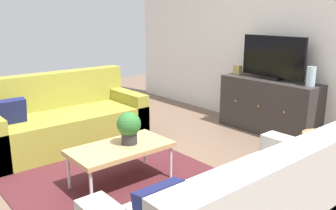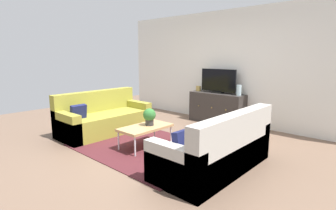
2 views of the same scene
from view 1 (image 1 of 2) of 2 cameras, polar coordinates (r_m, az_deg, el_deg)
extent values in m
plane|color=brown|center=(3.57, -5.09, -12.09)|extent=(10.00, 10.00, 0.00)
cube|color=silver|center=(5.10, 19.18, 10.96)|extent=(6.40, 0.12, 2.70)
cube|color=#4C1E23|center=(3.50, -7.16, -12.67)|extent=(2.50, 1.90, 0.01)
cube|color=olive|center=(4.55, -16.03, -3.76)|extent=(0.87, 1.92, 0.43)
cube|color=olive|center=(4.79, -17.86, -0.21)|extent=(0.20, 1.92, 0.87)
cube|color=olive|center=(4.92, -6.86, -1.01)|extent=(0.87, 0.18, 0.58)
cube|color=#191E4C|center=(4.21, -23.86, -1.17)|extent=(0.15, 0.30, 0.31)
cube|color=#B2ADA3|center=(3.16, 21.69, -11.03)|extent=(0.87, 0.18, 0.58)
cube|color=tan|center=(3.40, -7.61, -6.89)|extent=(0.52, 0.95, 0.04)
cylinder|color=silver|center=(3.46, -15.68, -10.35)|extent=(0.03, 0.03, 0.34)
cylinder|color=silver|center=(3.11, -12.22, -13.14)|extent=(0.03, 0.03, 0.34)
cylinder|color=silver|center=(3.86, -3.78, -7.17)|extent=(0.03, 0.03, 0.34)
cylinder|color=silver|center=(3.55, 0.45, -9.19)|extent=(0.03, 0.03, 0.34)
cylinder|color=#2D2D2D|center=(3.42, -6.24, -5.32)|extent=(0.15, 0.15, 0.11)
sphere|color=#2D6B2D|center=(3.37, -6.30, -3.06)|extent=(0.23, 0.23, 0.23)
cube|color=#332D2B|center=(5.05, 15.84, -0.15)|extent=(1.37, 0.44, 0.73)
sphere|color=#B79338|center=(5.08, 10.82, 0.67)|extent=(0.03, 0.03, 0.03)
sphere|color=#B79338|center=(4.86, 14.31, -0.17)|extent=(0.03, 0.03, 0.03)
sphere|color=#B79338|center=(4.65, 18.13, -1.09)|extent=(0.03, 0.03, 0.03)
cube|color=black|center=(4.99, 16.27, 4.19)|extent=(0.28, 0.16, 0.04)
cube|color=black|center=(4.95, 16.51, 7.50)|extent=(0.93, 0.04, 0.54)
cylinder|color=silver|center=(4.67, 21.98, 4.29)|extent=(0.11, 0.11, 0.24)
cube|color=tan|center=(5.29, 11.10, 5.57)|extent=(0.11, 0.07, 0.13)
cylinder|color=#9E7547|center=(3.98, 22.91, -7.12)|extent=(0.34, 0.34, 0.42)
camera|label=2|loc=(1.55, -154.90, -12.15)|focal=28.08mm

